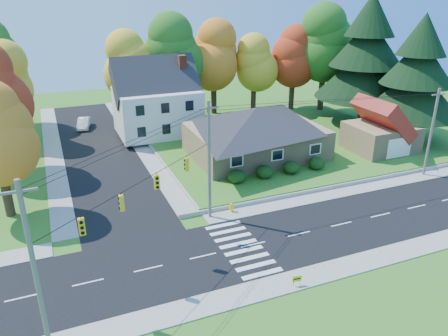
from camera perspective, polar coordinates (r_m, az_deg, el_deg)
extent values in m
plane|color=#3D7923|center=(33.36, 3.82, -9.96)|extent=(120.00, 120.00, 0.00)
cube|color=black|center=(33.35, 3.82, -9.95)|extent=(90.00, 8.00, 0.02)
cube|color=black|center=(54.36, -16.15, 2.43)|extent=(8.00, 44.00, 0.02)
cube|color=#9C9A90|center=(37.25, 0.44, -6.10)|extent=(90.00, 2.00, 0.08)
cube|color=#9C9A90|center=(29.75, 8.17, -14.62)|extent=(90.00, 2.00, 0.08)
cube|color=#3D7923|center=(55.67, 6.43, 3.93)|extent=(30.00, 30.00, 0.50)
cube|color=tan|center=(48.67, 4.13, 3.55)|extent=(14.00, 10.00, 3.20)
pyramid|color=#26262B|center=(47.86, 4.22, 6.61)|extent=(14.60, 10.60, 2.20)
cube|color=silver|center=(56.53, -8.69, 7.33)|extent=(10.00, 8.00, 5.60)
pyramid|color=#26262B|center=(55.63, -8.93, 11.31)|extent=(10.40, 8.40, 2.40)
cube|color=brown|center=(56.94, -5.35, 9.68)|extent=(0.90, 0.90, 9.60)
cube|color=tan|center=(53.24, 19.77, 3.82)|extent=(7.00, 6.00, 3.00)
pyramid|color=maroon|center=(52.60, 20.09, 6.19)|extent=(7.30, 6.30, 1.60)
cube|color=silver|center=(51.26, 21.93, 2.45)|extent=(3.20, 0.10, 2.20)
ellipsoid|color=#163A10|center=(41.79, 1.69, -1.10)|extent=(1.70, 1.70, 1.27)
ellipsoid|color=#163A10|center=(43.01, 5.35, -0.49)|extent=(1.70, 1.70, 1.27)
ellipsoid|color=#163A10|center=(44.40, 8.79, 0.09)|extent=(1.70, 1.70, 1.27)
ellipsoid|color=#163A10|center=(45.94, 12.01, 0.64)|extent=(1.70, 1.70, 1.27)
cylinder|color=#666059|center=(23.80, -23.43, -12.42)|extent=(0.26, 0.26, 10.00)
cube|color=#666059|center=(21.73, -25.20, -2.79)|extent=(1.60, 0.12, 0.12)
cylinder|color=#666059|center=(34.80, -1.94, 0.78)|extent=(0.26, 0.26, 10.00)
cube|color=#666059|center=(33.42, -2.04, 7.80)|extent=(1.60, 0.12, 0.12)
cylinder|color=#666059|center=(47.99, 25.43, 4.12)|extent=(0.26, 0.26, 9.00)
cube|color=#666059|center=(47.05, 26.22, 8.61)|extent=(1.60, 0.12, 0.12)
cube|color=gold|center=(24.97, -18.09, -7.28)|extent=(0.34, 0.26, 1.00)
cube|color=gold|center=(26.93, -13.22, -4.45)|extent=(0.26, 0.34, 1.00)
cube|color=gold|center=(29.28, -8.77, -1.83)|extent=(0.34, 0.26, 1.00)
cube|color=gold|center=(31.94, -4.90, 0.49)|extent=(0.26, 0.34, 1.00)
cylinder|color=black|center=(27.94, -10.75, -1.74)|extent=(13.02, 10.43, 0.04)
cylinder|color=#3F2A19|center=(61.85, -11.88, 8.33)|extent=(0.80, 0.80, 5.40)
sphere|color=gold|center=(61.04, -12.18, 11.88)|extent=(6.72, 6.72, 6.72)
sphere|color=gold|center=(60.76, -12.31, 13.43)|extent=(5.91, 5.91, 5.91)
sphere|color=gold|center=(60.53, -12.45, 15.00)|extent=(5.11, 5.11, 5.11)
cylinder|color=#3F2A19|center=(62.12, -6.25, 9.17)|extent=(0.86, 0.86, 6.30)
sphere|color=#2B6A1D|center=(61.24, -6.43, 13.31)|extent=(7.84, 7.84, 7.84)
sphere|color=#2B6A1D|center=(60.96, -6.51, 15.13)|extent=(6.90, 6.90, 6.90)
sphere|color=#2B6A1D|center=(60.74, -6.59, 16.96)|extent=(5.96, 5.96, 5.96)
cylinder|color=#3F2A19|center=(64.96, -1.35, 9.68)|extent=(0.83, 0.83, 5.85)
sphere|color=orange|center=(64.15, -1.38, 13.36)|extent=(7.28, 7.28, 7.28)
sphere|color=orange|center=(63.88, -1.40, 14.97)|extent=(6.41, 6.41, 6.41)
sphere|color=orange|center=(63.66, -1.41, 16.60)|extent=(5.53, 5.53, 5.53)
cylinder|color=#3F2A19|center=(66.51, 3.87, 9.55)|extent=(0.77, 0.77, 4.95)
sphere|color=gold|center=(65.80, 3.95, 12.58)|extent=(6.16, 6.16, 6.16)
sphere|color=gold|center=(65.55, 3.99, 13.90)|extent=(5.42, 5.42, 5.42)
sphere|color=gold|center=(65.34, 4.03, 15.24)|extent=(4.68, 4.68, 4.68)
cylinder|color=#3F2A19|center=(68.43, 8.84, 9.90)|extent=(0.80, 0.80, 5.40)
sphere|color=#B03016|center=(67.69, 9.04, 13.11)|extent=(6.72, 6.72, 6.72)
sphere|color=#B03016|center=(67.45, 9.12, 14.52)|extent=(5.91, 5.91, 5.91)
sphere|color=#B03016|center=(67.24, 9.22, 15.94)|extent=(5.11, 5.11, 5.11)
cylinder|color=#3F2A19|center=(68.79, 12.64, 10.26)|extent=(0.89, 0.89, 6.75)
sphere|color=#2B6A1D|center=(67.96, 13.00, 14.28)|extent=(8.40, 8.40, 8.40)
sphere|color=#2B6A1D|center=(67.71, 13.16, 16.03)|extent=(7.39, 7.39, 7.39)
sphere|color=#2B6A1D|center=(67.52, 13.32, 17.79)|extent=(6.38, 6.38, 6.38)
cylinder|color=#3F2A19|center=(63.64, 17.30, 7.02)|extent=(0.40, 0.40, 2.88)
cone|color=black|center=(62.50, 17.88, 11.82)|extent=(12.80, 12.80, 6.72)
cone|color=black|center=(61.97, 18.32, 15.29)|extent=(9.60, 9.60, 6.08)
cone|color=black|center=(61.69, 18.73, 18.52)|extent=(6.40, 6.40, 5.44)
cylinder|color=#3F2A19|center=(58.71, 22.89, 4.80)|extent=(0.40, 0.40, 2.52)
cone|color=black|center=(57.58, 23.60, 9.30)|extent=(11.20, 11.20, 5.88)
cone|color=black|center=(57.01, 24.14, 12.57)|extent=(8.40, 8.40, 5.32)
cone|color=black|center=(56.66, 24.64, 15.62)|extent=(5.60, 5.60, 4.76)
cylinder|color=#3F2A19|center=(40.42, -26.62, -2.42)|extent=(0.77, 0.77, 4.95)
cylinder|color=#3F2A19|center=(59.26, -25.84, 5.42)|extent=(0.80, 0.80, 5.40)
sphere|color=gold|center=(58.38, -26.49, 9.07)|extent=(6.72, 6.72, 6.72)
sphere|color=gold|center=(58.08, -26.78, 10.67)|extent=(5.91, 5.91, 5.91)
sphere|color=gold|center=(57.82, -27.07, 12.28)|extent=(5.11, 5.11, 5.11)
imported|color=silver|center=(62.86, -17.84, 5.59)|extent=(2.34, 4.39, 1.38)
cylinder|color=yellow|center=(37.69, 0.98, -5.71)|extent=(0.39, 0.39, 0.11)
cylinder|color=yellow|center=(37.54, 0.98, -5.27)|extent=(0.26, 0.26, 0.60)
sphere|color=yellow|center=(37.37, 0.99, -4.79)|extent=(0.28, 0.28, 0.28)
cylinder|color=yellow|center=(37.49, 0.98, -5.13)|extent=(0.51, 0.26, 0.13)
cylinder|color=black|center=(29.36, 9.06, -14.71)|extent=(0.02, 0.02, 0.54)
cylinder|color=black|center=(29.57, 9.87, -14.46)|extent=(0.02, 0.02, 0.54)
cube|color=#DFE50E|center=(29.27, 9.51, -14.08)|extent=(0.64, 0.11, 0.43)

